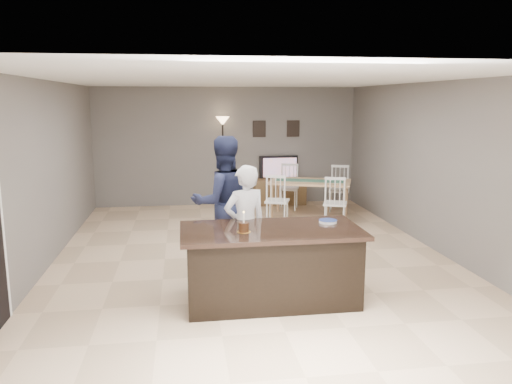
{
  "coord_description": "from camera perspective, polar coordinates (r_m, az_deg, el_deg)",
  "views": [
    {
      "loc": [
        -1.02,
        -7.46,
        2.41
      ],
      "look_at": [
        0.04,
        -0.3,
        1.07
      ],
      "focal_mm": 35.0,
      "sensor_mm": 36.0,
      "label": 1
    }
  ],
  "objects": [
    {
      "name": "floor",
      "position": [
        7.91,
        -0.61,
        -7.23
      ],
      "size": [
        8.0,
        8.0,
        0.0
      ],
      "primitive_type": "plane",
      "color": "#D3AE87",
      "rests_on": "ground"
    },
    {
      "name": "room_shell",
      "position": [
        7.57,
        -0.63,
        4.95
      ],
      "size": [
        8.0,
        8.0,
        8.0
      ],
      "color": "slate",
      "rests_on": "floor"
    },
    {
      "name": "kitchen_island",
      "position": [
        6.08,
        1.72,
        -8.26
      ],
      "size": [
        2.15,
        1.1,
        0.9
      ],
      "color": "black",
      "rests_on": "floor"
    },
    {
      "name": "tv_console",
      "position": [
        11.64,
        2.71,
        0.04
      ],
      "size": [
        1.2,
        0.4,
        0.6
      ],
      "primitive_type": "cube",
      "color": "brown",
      "rests_on": "floor"
    },
    {
      "name": "television",
      "position": [
        11.62,
        2.67,
        2.84
      ],
      "size": [
        0.91,
        0.12,
        0.53
      ],
      "primitive_type": "imported",
      "rotation": [
        0.0,
        0.0,
        3.14
      ],
      "color": "black",
      "rests_on": "tv_console"
    },
    {
      "name": "tv_screen_glow",
      "position": [
        11.55,
        2.74,
        2.82
      ],
      "size": [
        0.78,
        0.0,
        0.78
      ],
      "primitive_type": "plane",
      "rotation": [
        1.57,
        0.0,
        3.14
      ],
      "color": "orange",
      "rests_on": "tv_console"
    },
    {
      "name": "picture_frames",
      "position": [
        11.66,
        2.33,
        7.24
      ],
      "size": [
        1.1,
        0.02,
        0.38
      ],
      "color": "black",
      "rests_on": "room_shell"
    },
    {
      "name": "woman",
      "position": [
        6.47,
        -1.25,
        -3.92
      ],
      "size": [
        0.67,
        0.54,
        1.6
      ],
      "primitive_type": "imported",
      "rotation": [
        0.0,
        0.0,
        3.45
      ],
      "color": "silver",
      "rests_on": "floor"
    },
    {
      "name": "man",
      "position": [
        7.18,
        -3.78,
        -1.19
      ],
      "size": [
        1.06,
        0.91,
        1.91
      ],
      "primitive_type": "imported",
      "rotation": [
        0.0,
        0.0,
        3.36
      ],
      "color": "#1B203D",
      "rests_on": "floor"
    },
    {
      "name": "birthday_cake",
      "position": [
        5.78,
        -1.4,
        -4.03
      ],
      "size": [
        0.16,
        0.16,
        0.25
      ],
      "color": "gold",
      "rests_on": "kitchen_island"
    },
    {
      "name": "plate_stack",
      "position": [
        6.28,
        8.21,
        -3.34
      ],
      "size": [
        0.23,
        0.23,
        0.04
      ],
      "color": "white",
      "rests_on": "kitchen_island"
    },
    {
      "name": "dining_table",
      "position": [
        10.35,
        6.19,
        0.56
      ],
      "size": [
        2.1,
        2.27,
        1.0
      ],
      "rotation": [
        0.0,
        0.0,
        -0.36
      ],
      "color": "tan",
      "rests_on": "floor"
    },
    {
      "name": "floor_lamp",
      "position": [
        11.32,
        -3.82,
        6.28
      ],
      "size": [
        0.31,
        0.31,
        2.04
      ],
      "color": "black",
      "rests_on": "floor"
    }
  ]
}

